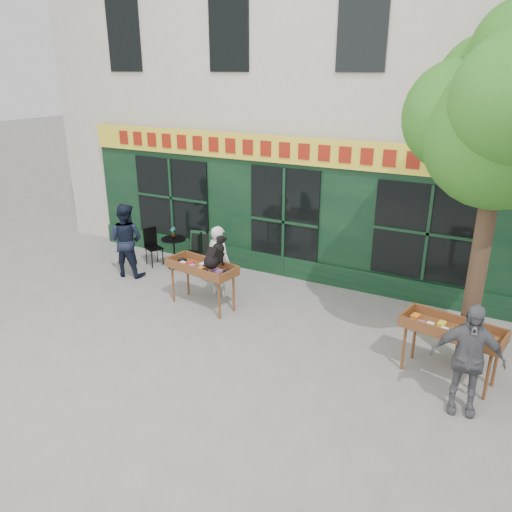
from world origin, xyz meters
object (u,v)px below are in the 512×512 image
object	(u,v)px
man_left	(126,240)
dog	(214,252)
woman	(219,261)
man_right	(467,359)
bistro_table	(174,247)
book_cart_center	(202,270)
book_cart_right	(452,332)

from	to	relation	value
man_left	dog	bearing A→B (deg)	156.40
woman	man_left	bearing A→B (deg)	10.93
man_right	bistro_table	world-z (taller)	man_right
book_cart_center	book_cart_right	xyz separation A→B (m)	(4.88, -0.33, 0.00)
woman	bistro_table	world-z (taller)	woman
dog	man_left	size ratio (longest dim) A/B	0.34
bistro_table	book_cart_right	bearing A→B (deg)	-15.09
woman	bistro_table	size ratio (longest dim) A/B	2.08
dog	bistro_table	xyz separation A→B (m)	(-2.19, 1.54, -0.75)
book_cart_center	man_right	xyz separation A→B (m)	(5.18, -1.08, 0.03)
book_cart_center	man_left	xyz separation A→B (m)	(-2.54, 0.59, 0.06)
book_cart_center	woman	distance (m)	0.65
bistro_table	man_left	bearing A→B (deg)	-127.87
bistro_table	man_left	distance (m)	1.19
book_cart_right	man_right	distance (m)	0.81
man_right	man_left	size ratio (longest dim) A/B	0.96
book_cart_center	dog	size ratio (longest dim) A/B	2.64
book_cart_right	man_left	size ratio (longest dim) A/B	0.90
book_cart_center	book_cart_right	world-z (taller)	same
dog	man_right	distance (m)	4.96
book_cart_right	bistro_table	world-z (taller)	book_cart_right
bistro_table	man_left	world-z (taller)	man_left
bistro_table	dog	bearing A→B (deg)	-35.09
woman	man_right	size ratio (longest dim) A/B	0.93
book_cart_center	dog	distance (m)	0.59
dog	man_right	size ratio (longest dim) A/B	0.35
woman	bistro_table	distance (m)	2.03
man_left	bistro_table	bearing A→B (deg)	-139.05
book_cart_right	bistro_table	xyz separation A→B (m)	(-6.72, 1.81, -0.28)
dog	man_right	bearing A→B (deg)	-2.48
book_cart_center	book_cart_right	size ratio (longest dim) A/B	1.00
book_cart_right	man_right	world-z (taller)	man_right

